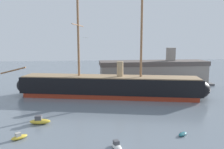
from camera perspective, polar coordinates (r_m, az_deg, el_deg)
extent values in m
cube|color=maroon|center=(79.56, -0.63, -5.04)|extent=(58.81, 21.93, 1.52)
cube|color=black|center=(78.82, -0.64, -2.59)|extent=(61.26, 22.85, 5.43)
ellipsoid|color=black|center=(86.88, -19.29, -2.54)|extent=(12.54, 10.50, 6.95)
ellipsoid|color=black|center=(80.54, 19.55, -3.40)|extent=(12.54, 10.50, 6.95)
cube|color=#9E7F5B|center=(78.31, -0.64, -0.52)|extent=(59.91, 21.86, 0.33)
cylinder|color=#936642|center=(79.34, -8.42, 9.62)|extent=(0.76, 0.76, 28.22)
cylinder|color=#936642|center=(79.47, -8.47, 12.06)|extent=(3.65, 14.27, 0.30)
cylinder|color=#936642|center=(76.75, 7.36, 9.67)|extent=(0.76, 0.76, 28.22)
cylinder|color=#936642|center=(76.89, 7.41, 12.20)|extent=(3.65, 14.27, 0.30)
cylinder|color=#936642|center=(89.25, -23.41, 0.93)|extent=(9.48, 2.74, 2.89)
cylinder|color=tan|center=(77.58, 2.03, 1.29)|extent=(2.17, 2.17, 5.43)
ellipsoid|color=silver|center=(43.50, 1.17, -17.50)|extent=(2.25, 3.74, 0.81)
cube|color=#4C4C51|center=(43.42, 1.05, -16.60)|extent=(1.17, 1.26, 0.81)
ellipsoid|color=gold|center=(50.67, -22.09, -14.28)|extent=(3.41, 3.07, 0.76)
cube|color=#B2ADA3|center=(50.37, -22.37, -13.69)|extent=(1.33, 1.31, 0.76)
ellipsoid|color=#236670|center=(50.94, 17.20, -13.99)|extent=(2.75, 2.50, 0.61)
cube|color=#4C4C51|center=(50.85, 17.21, -13.74)|extent=(0.78, 0.91, 0.09)
ellipsoid|color=gold|center=(57.46, -17.48, -11.10)|extent=(4.90, 2.29, 1.12)
cube|color=#4C4C51|center=(57.25, -17.85, -10.24)|extent=(1.54, 1.38, 1.12)
ellipsoid|color=silver|center=(80.59, 17.31, -5.59)|extent=(2.86, 1.93, 0.62)
cube|color=#4C4C51|center=(80.54, 17.31, -5.43)|extent=(0.54, 1.00, 0.10)
ellipsoid|color=#236670|center=(86.92, -2.96, -4.12)|extent=(3.12, 3.71, 0.81)
cube|color=#4C4C51|center=(86.59, -2.87, -3.73)|extent=(1.37, 1.41, 0.81)
cube|color=#565659|center=(103.48, 10.14, -2.18)|extent=(50.88, 13.31, 0.80)
cube|color=gray|center=(102.78, 10.20, 0.15)|extent=(46.26, 11.09, 7.70)
cube|color=#5B514C|center=(102.19, 10.28, 2.82)|extent=(47.18, 11.31, 1.94)
cube|color=gray|center=(104.44, 14.43, 4.92)|extent=(3.20, 3.20, 5.74)
ellipsoid|color=silver|center=(46.57, -6.58, 9.07)|extent=(0.29, 0.32, 0.11)
sphere|color=silver|center=(46.73, -6.74, 9.08)|extent=(0.09, 0.09, 0.09)
cube|color=#ADA89E|center=(46.36, -6.91, 9.09)|extent=(0.52, 0.45, 0.12)
cube|color=#ADA89E|center=(46.79, -6.25, 9.10)|extent=(0.52, 0.45, 0.12)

